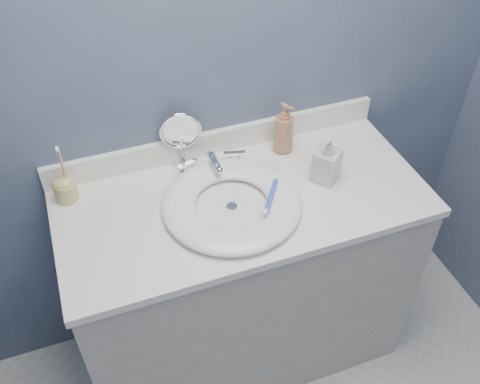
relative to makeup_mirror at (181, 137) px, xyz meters
name	(u,v)px	position (x,y,z in m)	size (l,w,h in m)	color
back_wall	(214,71)	(0.14, 0.03, 0.20)	(2.20, 0.02, 2.40)	#435165
vanity_cabinet	(243,283)	(0.14, -0.24, -0.57)	(1.20, 0.55, 0.85)	#BBB5AB
countertop	(243,201)	(0.14, -0.24, -0.13)	(1.22, 0.57, 0.03)	white
backsplash	(217,141)	(0.14, 0.02, -0.07)	(1.22, 0.02, 0.09)	white
basin	(232,203)	(0.09, -0.27, -0.10)	(0.45, 0.45, 0.04)	white
drain	(232,207)	(0.09, -0.27, -0.11)	(0.04, 0.04, 0.01)	silver
faucet	(213,164)	(0.09, -0.07, -0.09)	(0.25, 0.13, 0.07)	silver
makeup_mirror	(181,137)	(0.00, 0.00, 0.00)	(0.14, 0.08, 0.21)	silver
soap_bottle_amber	(284,128)	(0.36, -0.05, -0.02)	(0.08, 0.08, 0.20)	#A96D4C
soap_bottle_clear	(327,159)	(0.43, -0.25, -0.03)	(0.08, 0.08, 0.18)	silver
toothbrush_holder	(65,188)	(-0.40, -0.04, -0.07)	(0.07, 0.07, 0.21)	#CDBD66
toothbrush_lying	(271,197)	(0.20, -0.31, -0.07)	(0.11, 0.15, 0.02)	blue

